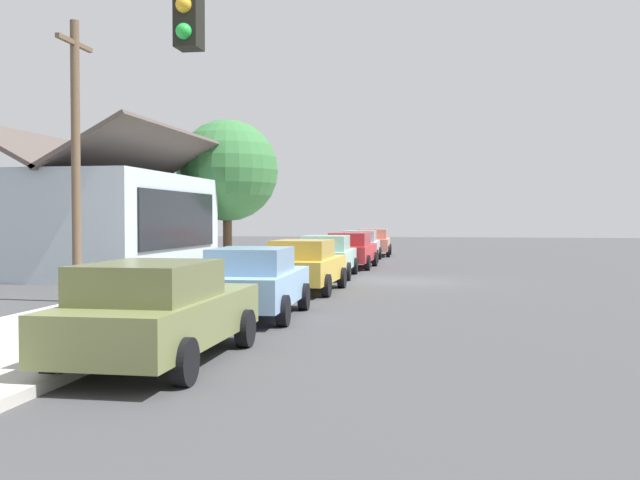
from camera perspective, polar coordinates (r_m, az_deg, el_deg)
ground_plane at (r=26.14m, az=6.31°, el=-3.22°), size 120.00×120.00×0.00m
sidewalk_curb at (r=27.05m, az=-5.63°, el=-2.88°), size 60.00×4.20×0.16m
car_olive at (r=11.60m, az=-12.44°, el=-5.42°), size 4.84×2.07×1.59m
car_skyblue at (r=16.58m, az=-5.10°, el=-3.25°), size 4.45×2.11×1.59m
car_mustard at (r=22.17m, az=-1.19°, el=-1.98°), size 4.53×2.09×1.59m
car_seafoam at (r=27.67m, az=0.57°, el=-1.24°), size 4.91×2.15×1.59m
car_cherry at (r=32.70m, az=2.42°, el=-0.78°), size 4.62×2.08×1.59m
car_silver at (r=38.17m, az=3.15°, el=-0.42°), size 4.79×2.16×1.59m
car_coral at (r=43.44m, az=4.17°, el=-0.16°), size 4.89×2.23×1.59m
storefront_building at (r=30.74m, az=-16.38°, el=1.43°), size 10.56×6.58×5.77m
shade_tree at (r=36.26m, az=-7.24°, el=5.37°), size 4.97×4.97×7.06m
traffic_light_main at (r=8.25m, az=-20.44°, el=10.24°), size 0.37×2.79×5.20m
utility_pole_wooden at (r=20.72m, az=-18.48°, el=6.28°), size 1.80×0.24×7.50m
fire_hydrant_red at (r=16.57m, az=-10.65°, el=-4.38°), size 0.22×0.22×0.71m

